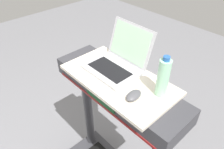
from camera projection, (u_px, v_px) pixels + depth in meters
desk_board at (118, 79)px, 1.25m from camera, size 0.68×0.36×0.02m
laptop at (118, 61)px, 1.30m from camera, size 0.32×0.31×0.25m
computer_mouse at (134, 95)px, 1.10m from camera, size 0.07×0.10×0.03m
water_bottle at (163, 78)px, 1.07m from camera, size 0.06×0.06×0.23m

